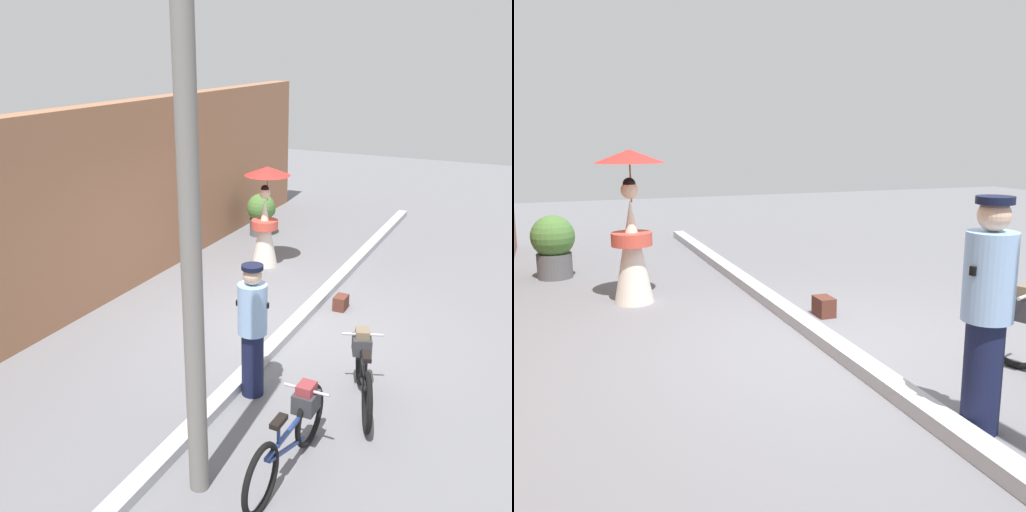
{
  "view_description": "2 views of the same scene",
  "coord_description": "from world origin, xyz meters",
  "views": [
    {
      "loc": [
        -7.49,
        -3.02,
        3.93
      ],
      "look_at": [
        0.14,
        0.66,
        0.99
      ],
      "focal_mm": 42.93,
      "sensor_mm": 36.0,
      "label": 1
    },
    {
      "loc": [
        -4.82,
        2.45,
        1.99
      ],
      "look_at": [
        0.69,
        0.37,
        0.81
      ],
      "focal_mm": 41.39,
      "sensor_mm": 36.0,
      "label": 2
    }
  ],
  "objects": [
    {
      "name": "sidewalk_curb",
      "position": [
        0.0,
        0.0,
        0.06
      ],
      "size": [
        14.0,
        0.2,
        0.12
      ],
      "primitive_type": "cube",
      "color": "#B2B2B7",
      "rests_on": "ground_plane"
    },
    {
      "name": "backpack_on_pavement",
      "position": [
        1.0,
        -0.41,
        0.12
      ],
      "size": [
        0.27,
        0.19,
        0.22
      ],
      "color": "#592D23",
      "rests_on": "ground_plane"
    },
    {
      "name": "ground_plane",
      "position": [
        0.0,
        0.0,
        0.0
      ],
      "size": [
        30.0,
        30.0,
        0.0
      ],
      "primitive_type": "plane",
      "color": "slate"
    },
    {
      "name": "bicycle_near_officer",
      "position": [
        -1.37,
        -1.44,
        0.4
      ],
      "size": [
        1.56,
        0.69,
        0.76
      ],
      "color": "black",
      "rests_on": "ground_plane"
    },
    {
      "name": "bicycle_far_side",
      "position": [
        -2.86,
        -1.17,
        0.4
      ],
      "size": [
        1.76,
        0.48,
        0.76
      ],
      "color": "black",
      "rests_on": "ground_plane"
    },
    {
      "name": "potted_plant_by_door",
      "position": [
        4.07,
        2.41,
        0.49
      ],
      "size": [
        0.63,
        0.61,
        0.91
      ],
      "color": "#59595B",
      "rests_on": "ground_plane"
    },
    {
      "name": "building_wall",
      "position": [
        0.0,
        3.25,
        1.54
      ],
      "size": [
        14.0,
        0.4,
        3.07
      ],
      "primitive_type": "cube",
      "color": "#9E6B4C",
      "rests_on": "ground_plane"
    },
    {
      "name": "person_officer",
      "position": [
        -1.8,
        -0.23,
        0.86
      ],
      "size": [
        0.34,
        0.38,
        1.62
      ],
      "color": "#141938",
      "rests_on": "ground_plane"
    },
    {
      "name": "utility_pole",
      "position": [
        -3.47,
        -0.5,
        2.4
      ],
      "size": [
        0.18,
        0.18,
        4.8
      ],
      "primitive_type": "cylinder",
      "color": "slate",
      "rests_on": "ground_plane"
    },
    {
      "name": "person_with_parasol",
      "position": [
        2.35,
        1.53,
        0.95
      ],
      "size": [
        0.84,
        0.84,
        1.86
      ],
      "color": "silver",
      "rests_on": "ground_plane"
    }
  ]
}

